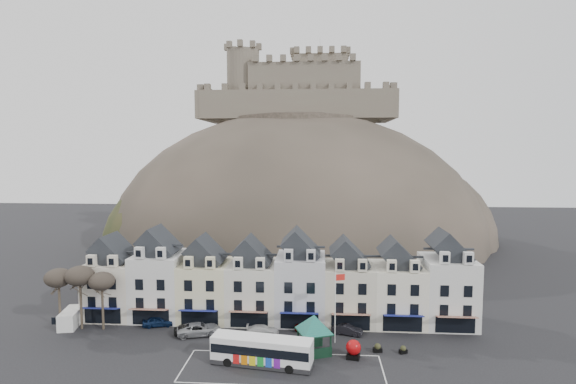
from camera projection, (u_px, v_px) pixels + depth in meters
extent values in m
plane|color=black|center=(263.00, 373.00, 48.49)|extent=(300.00, 300.00, 0.00)
cube|color=silver|center=(283.00, 368.00, 49.60)|extent=(22.00, 7.50, 0.01)
cube|color=silver|center=(115.00, 288.00, 65.65)|extent=(6.80, 8.00, 8.00)
cube|color=black|center=(114.00, 253.00, 65.17)|extent=(6.80, 5.76, 2.80)
cube|color=silver|center=(92.00, 261.00, 61.72)|extent=(1.20, 0.80, 1.60)
cube|color=silver|center=(113.00, 261.00, 61.52)|extent=(1.20, 0.80, 1.60)
cube|color=black|center=(103.00, 316.00, 61.89)|extent=(5.10, 0.06, 2.20)
cube|color=navy|center=(100.00, 308.00, 61.11)|extent=(5.10, 1.29, 0.43)
cube|color=silver|center=(160.00, 285.00, 65.13)|extent=(6.80, 8.00, 9.20)
cube|color=black|center=(159.00, 245.00, 64.59)|extent=(6.80, 5.76, 2.80)
cube|color=silver|center=(139.00, 253.00, 61.15)|extent=(1.20, 0.80, 1.60)
cube|color=silver|center=(161.00, 253.00, 60.94)|extent=(1.20, 0.80, 1.60)
cube|color=black|center=(151.00, 317.00, 61.43)|extent=(5.10, 0.06, 2.20)
cube|color=maroon|center=(149.00, 309.00, 60.64)|extent=(5.10, 1.29, 0.43)
cube|color=beige|center=(207.00, 290.00, 64.72)|extent=(6.80, 8.00, 8.00)
cube|color=black|center=(206.00, 254.00, 64.24)|extent=(6.80, 5.76, 2.80)
cube|color=beige|center=(189.00, 262.00, 60.79)|extent=(1.20, 0.80, 1.60)
cube|color=beige|center=(210.00, 263.00, 60.59)|extent=(1.20, 0.80, 1.60)
cube|color=black|center=(200.00, 318.00, 60.96)|extent=(5.10, 0.06, 2.20)
cube|color=navy|center=(198.00, 311.00, 60.18)|extent=(5.10, 1.29, 0.43)
cube|color=silver|center=(253.00, 291.00, 64.25)|extent=(6.80, 8.00, 8.00)
cube|color=black|center=(253.00, 255.00, 63.78)|extent=(6.80, 5.76, 2.80)
cube|color=silver|center=(238.00, 263.00, 60.33)|extent=(1.20, 0.80, 1.60)
cube|color=silver|center=(260.00, 264.00, 60.13)|extent=(1.20, 0.80, 1.60)
cube|color=black|center=(249.00, 319.00, 60.50)|extent=(5.10, 0.06, 2.20)
cube|color=maroon|center=(248.00, 312.00, 59.71)|extent=(5.10, 1.29, 0.43)
cube|color=silver|center=(301.00, 288.00, 63.73)|extent=(6.80, 8.00, 9.20)
cube|color=black|center=(301.00, 247.00, 63.20)|extent=(6.80, 5.76, 2.80)
cube|color=silver|center=(289.00, 255.00, 59.75)|extent=(1.20, 0.80, 1.60)
cube|color=silver|center=(311.00, 256.00, 59.55)|extent=(1.20, 0.80, 1.60)
cube|color=black|center=(299.00, 321.00, 60.03)|extent=(5.10, 0.06, 2.20)
cube|color=navy|center=(299.00, 313.00, 59.25)|extent=(5.10, 1.29, 0.43)
cube|color=beige|center=(349.00, 293.00, 63.32)|extent=(6.80, 8.00, 8.00)
cube|color=black|center=(349.00, 257.00, 62.85)|extent=(6.80, 5.76, 2.80)
cube|color=beige|center=(340.00, 265.00, 59.40)|extent=(1.20, 0.80, 1.60)
cube|color=beige|center=(362.00, 265.00, 59.20)|extent=(1.20, 0.80, 1.60)
cube|color=black|center=(351.00, 322.00, 59.57)|extent=(5.10, 0.06, 2.20)
cube|color=maroon|center=(351.00, 314.00, 58.78)|extent=(5.10, 1.29, 0.43)
cube|color=white|center=(398.00, 294.00, 62.86)|extent=(6.80, 8.00, 8.00)
cube|color=black|center=(398.00, 257.00, 62.38)|extent=(6.80, 5.76, 2.80)
cube|color=white|center=(392.00, 266.00, 58.94)|extent=(1.20, 0.80, 1.60)
cube|color=white|center=(415.00, 266.00, 58.73)|extent=(1.20, 0.80, 1.60)
cube|color=black|center=(402.00, 323.00, 59.10)|extent=(5.10, 0.06, 2.20)
cube|color=navy|center=(404.00, 316.00, 58.32)|extent=(5.10, 1.29, 0.43)
cube|color=silver|center=(447.00, 291.00, 62.34)|extent=(6.80, 8.00, 9.20)
cube|color=black|center=(449.00, 250.00, 61.81)|extent=(6.80, 5.76, 2.80)
cube|color=silver|center=(445.00, 258.00, 58.36)|extent=(1.20, 0.80, 1.60)
cube|color=silver|center=(468.00, 258.00, 58.16)|extent=(1.20, 0.80, 1.60)
cube|color=black|center=(455.00, 325.00, 58.64)|extent=(5.10, 0.06, 2.20)
cube|color=maroon|center=(457.00, 317.00, 57.85)|extent=(5.10, 1.29, 0.43)
ellipsoid|color=#312E26|center=(296.00, 242.00, 118.03)|extent=(96.00, 76.00, 68.00)
ellipsoid|color=#29341A|center=(208.00, 246.00, 113.58)|extent=(52.00, 44.00, 42.00)
ellipsoid|color=#312E26|center=(386.00, 240.00, 120.37)|extent=(56.00, 48.00, 46.00)
ellipsoid|color=#29341A|center=(276.00, 254.00, 104.40)|extent=(40.00, 28.00, 28.00)
ellipsoid|color=#312E26|center=(336.00, 253.00, 105.43)|extent=(36.00, 28.00, 24.00)
cylinder|color=#312E26|center=(296.00, 123.00, 115.19)|extent=(30.00, 30.00, 3.00)
cube|color=#695C50|center=(295.00, 104.00, 110.80)|extent=(48.00, 2.20, 7.00)
cube|color=#695C50|center=(299.00, 111.00, 130.67)|extent=(48.00, 2.20, 7.00)
cube|color=#695C50|center=(210.00, 108.00, 122.38)|extent=(2.20, 22.00, 7.00)
cube|color=#695C50|center=(388.00, 107.00, 119.10)|extent=(2.20, 22.00, 7.00)
cube|color=#695C50|center=(305.00, 87.00, 120.10)|extent=(28.00, 18.00, 10.00)
cube|color=#695C50|center=(320.00, 82.00, 121.67)|extent=(14.00, 12.00, 13.00)
cylinder|color=#695C50|center=(243.00, 85.00, 117.22)|extent=(8.40, 8.40, 18.00)
cylinder|color=silver|center=(320.00, 48.00, 120.85)|extent=(0.16, 0.16, 5.00)
cylinder|color=#393024|center=(60.00, 307.00, 60.64)|extent=(0.32, 0.32, 5.74)
ellipsoid|color=#383028|center=(58.00, 278.00, 60.27)|extent=(3.61, 3.61, 2.54)
cylinder|color=#393024|center=(81.00, 307.00, 60.42)|extent=(0.32, 0.32, 6.02)
ellipsoid|color=#383028|center=(80.00, 276.00, 60.03)|extent=(3.78, 3.78, 2.67)
cylinder|color=#393024|center=(103.00, 309.00, 60.24)|extent=(0.32, 0.32, 5.46)
ellipsoid|color=#383028|center=(102.00, 281.00, 59.89)|extent=(3.43, 3.43, 2.42)
cube|color=#262628|center=(262.00, 362.00, 50.36)|extent=(11.67, 4.41, 0.52)
cube|color=white|center=(262.00, 349.00, 50.23)|extent=(11.66, 4.36, 2.61)
cube|color=black|center=(262.00, 348.00, 50.21)|extent=(11.45, 4.40, 0.98)
cube|color=white|center=(262.00, 339.00, 50.12)|extent=(11.42, 4.22, 0.26)
cube|color=orange|center=(312.00, 345.00, 48.86)|extent=(0.26, 1.24, 0.29)
cylinder|color=black|center=(289.00, 369.00, 48.45)|extent=(1.03, 0.48, 0.99)
cylinder|color=black|center=(294.00, 359.00, 50.72)|extent=(1.03, 0.48, 0.99)
cylinder|color=black|center=(228.00, 362.00, 50.04)|extent=(1.03, 0.48, 0.99)
cylinder|color=black|center=(235.00, 353.00, 52.31)|extent=(1.03, 0.48, 0.99)
cube|color=black|center=(298.00, 339.00, 54.21)|extent=(0.22, 0.22, 2.68)
cube|color=black|center=(321.00, 336.00, 55.09)|extent=(0.22, 0.22, 2.68)
cube|color=black|center=(306.00, 349.00, 51.34)|extent=(0.22, 0.22, 2.68)
cube|color=black|center=(331.00, 346.00, 52.22)|extent=(0.22, 0.22, 2.68)
cube|color=black|center=(314.00, 331.00, 53.09)|extent=(4.76, 4.76, 0.13)
cone|color=#145A5A|center=(314.00, 323.00, 53.00)|extent=(6.90, 6.90, 2.01)
cube|color=black|center=(353.00, 356.00, 52.03)|extent=(1.74, 1.74, 0.56)
sphere|color=#AF0A0C|center=(353.00, 347.00, 51.94)|extent=(1.74, 1.74, 1.74)
cylinder|color=silver|center=(335.00, 308.00, 55.79)|extent=(0.14, 0.14, 9.03)
cube|color=red|center=(340.00, 277.00, 55.59)|extent=(1.19, 0.42, 0.79)
cube|color=white|center=(71.00, 318.00, 61.54)|extent=(2.99, 5.17, 2.22)
cube|color=black|center=(71.00, 315.00, 61.50)|extent=(1.99, 0.46, 0.95)
cube|color=black|center=(403.00, 351.00, 53.23)|extent=(1.07, 0.81, 0.48)
sphere|color=#29341A|center=(403.00, 348.00, 53.19)|extent=(0.67, 0.67, 0.67)
cube|color=black|center=(377.00, 350.00, 53.58)|extent=(1.13, 0.66, 0.53)
sphere|color=#29341A|center=(378.00, 346.00, 53.54)|extent=(0.75, 0.75, 0.75)
imported|color=#0C1B3D|center=(158.00, 321.00, 61.44)|extent=(4.43, 2.73, 1.41)
imported|color=black|center=(190.00, 330.00, 58.61)|extent=(4.23, 2.59, 1.31)
imported|color=gray|center=(199.00, 329.00, 58.51)|extent=(6.08, 3.99, 1.58)
imported|color=silver|center=(263.00, 330.00, 58.65)|extent=(4.40, 2.02, 1.25)
imported|color=#520904|center=(310.00, 329.00, 59.00)|extent=(4.25, 3.01, 1.34)
imported|color=black|center=(347.00, 330.00, 58.67)|extent=(4.19, 2.44, 1.31)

